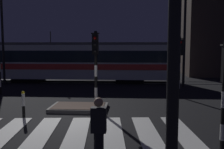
# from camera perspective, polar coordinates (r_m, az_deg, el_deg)

# --- Properties ---
(ground_plane) EXTENTS (120.00, 120.00, 0.00)m
(ground_plane) POSITION_cam_1_polar(r_m,az_deg,el_deg) (10.85, -8.73, -9.56)
(ground_plane) COLOR black
(rail_near) EXTENTS (80.00, 0.12, 0.03)m
(rail_near) POSITION_cam_1_polar(r_m,az_deg,el_deg) (21.17, -2.37, -1.87)
(rail_near) COLOR #59595E
(rail_near) RESTS_ON ground
(rail_far) EXTENTS (80.00, 0.12, 0.03)m
(rail_far) POSITION_cam_1_polar(r_m,az_deg,el_deg) (22.59, -1.97, -1.38)
(rail_far) COLOR #59595E
(rail_far) RESTS_ON ground
(crosswalk_zebra) EXTENTS (9.34, 5.07, 0.02)m
(crosswalk_zebra) POSITION_cam_1_polar(r_m,az_deg,el_deg) (9.07, -11.47, -12.67)
(crosswalk_zebra) COLOR silver
(crosswalk_zebra) RESTS_ON ground
(traffic_island) EXTENTS (2.58, 1.76, 0.18)m
(traffic_island) POSITION_cam_1_polar(r_m,az_deg,el_deg) (12.55, -7.09, -6.99)
(traffic_island) COLOR slate
(traffic_island) RESTS_ON ground
(traffic_light_corner_far_right) EXTENTS (0.36, 0.42, 3.46)m
(traffic_light_corner_far_right) POSITION_cam_1_polar(r_m,az_deg,el_deg) (15.60, 14.32, 3.54)
(traffic_light_corner_far_right) COLOR black
(traffic_light_corner_far_right) RESTS_ON ground
(traffic_light_median_centre) EXTENTS (0.36, 0.42, 3.60)m
(traffic_light_median_centre) POSITION_cam_1_polar(r_m,az_deg,el_deg) (12.04, -3.54, 3.48)
(traffic_light_median_centre) COLOR black
(traffic_light_median_centre) RESTS_ON ground
(street_lamp_trackside_right) EXTENTS (0.44, 1.21, 7.60)m
(street_lamp_trackside_right) POSITION_cam_1_polar(r_m,az_deg,el_deg) (19.45, 15.52, 11.31)
(street_lamp_trackside_right) COLOR black
(street_lamp_trackside_right) RESTS_ON ground
(street_lamp_trackside_left) EXTENTS (0.44, 1.21, 6.65)m
(street_lamp_trackside_left) POSITION_cam_1_polar(r_m,az_deg,el_deg) (21.73, -22.78, 9.11)
(street_lamp_trackside_left) COLOR black
(street_lamp_trackside_left) RESTS_ON ground
(tram) EXTENTS (15.49, 2.58, 4.15)m
(tram) POSITION_cam_1_polar(r_m,az_deg,el_deg) (22.01, -7.21, 2.91)
(tram) COLOR silver
(tram) RESTS_ON ground
(pedestrian_waiting_at_kerb) EXTENTS (0.36, 0.24, 1.71)m
(pedestrian_waiting_at_kerb) POSITION_cam_1_polar(r_m,az_deg,el_deg) (6.42, -2.87, -12.30)
(pedestrian_waiting_at_kerb) COLOR black
(pedestrian_waiting_at_kerb) RESTS_ON ground
(bollard_island_edge) EXTENTS (0.12, 0.12, 1.11)m
(bollard_island_edge) POSITION_cam_1_polar(r_m,az_deg,el_deg) (11.43, -18.46, -6.12)
(bollard_island_edge) COLOR black
(bollard_island_edge) RESTS_ON ground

